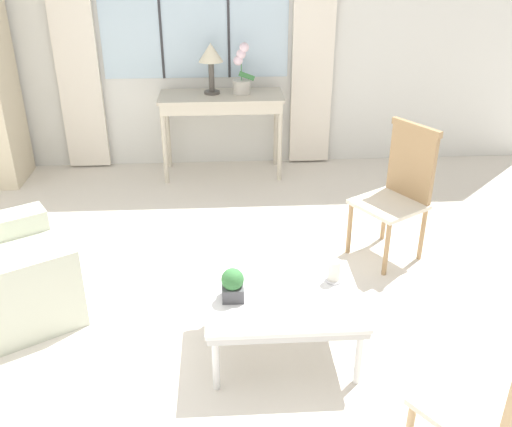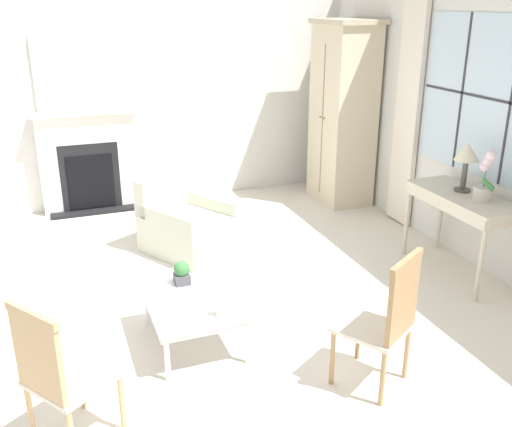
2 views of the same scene
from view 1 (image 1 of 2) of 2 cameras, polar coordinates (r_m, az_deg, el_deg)
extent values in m
plane|color=silver|center=(3.56, -6.76, -13.01)|extent=(14.00, 14.00, 0.00)
cube|color=silver|center=(5.83, -6.14, 18.14)|extent=(7.20, 0.06, 2.80)
cube|color=silver|center=(5.93, -17.79, 16.37)|extent=(0.41, 0.06, 2.59)
cube|color=silver|center=(5.83, 5.79, 17.30)|extent=(0.41, 0.06, 2.59)
cube|color=beige|center=(5.61, -3.51, 11.63)|extent=(1.19, 0.51, 0.03)
cube|color=beige|center=(5.63, -3.49, 10.99)|extent=(1.14, 0.49, 0.10)
cylinder|color=beige|center=(5.56, -9.15, 6.78)|extent=(0.04, 0.04, 0.79)
cylinder|color=beige|center=(5.56, 2.40, 7.10)|extent=(0.04, 0.04, 0.79)
cylinder|color=beige|center=(5.96, -8.81, 8.19)|extent=(0.04, 0.04, 0.79)
cylinder|color=beige|center=(5.96, 2.00, 8.49)|extent=(0.04, 0.04, 0.79)
cylinder|color=#4C4742|center=(5.65, -4.42, 11.99)|extent=(0.15, 0.15, 0.02)
cylinder|color=#4C4742|center=(5.61, -4.48, 13.50)|extent=(0.05, 0.05, 0.28)
cone|color=beige|center=(5.57, -4.56, 15.78)|extent=(0.23, 0.23, 0.17)
cylinder|color=#BCB7AD|center=(5.62, -1.45, 12.54)|extent=(0.17, 0.17, 0.13)
cylinder|color=#38753D|center=(5.57, -1.48, 14.86)|extent=(0.01, 0.01, 0.34)
cube|color=#38753D|center=(5.60, -0.93, 13.59)|extent=(0.16, 0.02, 0.09)
sphere|color=silver|center=(5.58, -1.80, 15.04)|extent=(0.09, 0.09, 0.09)
sphere|color=silver|center=(5.57, -1.49, 15.66)|extent=(0.09, 0.09, 0.09)
sphere|color=silver|center=(5.56, -1.19, 16.28)|extent=(0.09, 0.09, 0.09)
cube|color=beige|center=(3.71, -23.48, -8.35)|extent=(0.83, 0.60, 0.54)
cube|color=beige|center=(4.30, 13.13, 0.89)|extent=(0.61, 0.61, 0.03)
cube|color=#9E7A51|center=(4.34, 15.30, 4.81)|extent=(0.24, 0.36, 0.52)
cube|color=#9E7A51|center=(4.25, 15.75, 8.29)|extent=(0.26, 0.39, 0.05)
cylinder|color=#9E7A51|center=(4.17, 12.93, -3.50)|extent=(0.04, 0.04, 0.42)
cylinder|color=#9E7A51|center=(4.39, 9.34, -1.48)|extent=(0.04, 0.04, 0.42)
cylinder|color=#9E7A51|center=(4.43, 16.28, -2.01)|extent=(0.04, 0.04, 0.42)
cylinder|color=#9E7A51|center=(4.64, 12.73, -0.18)|extent=(0.04, 0.04, 0.42)
cube|color=beige|center=(2.75, 21.32, -17.63)|extent=(0.61, 0.61, 0.03)
cylinder|color=tan|center=(3.08, 19.49, -17.15)|extent=(0.04, 0.04, 0.41)
cube|color=silver|center=(3.29, 2.70, -8.29)|extent=(0.88, 0.70, 0.03)
cube|color=beige|center=(3.31, 2.69, -8.75)|extent=(0.86, 0.69, 0.04)
cylinder|color=silver|center=(3.16, -4.04, -14.57)|extent=(0.04, 0.04, 0.37)
cylinder|color=silver|center=(3.24, 10.25, -13.83)|extent=(0.04, 0.04, 0.37)
cylinder|color=silver|center=(3.63, -4.02, -8.30)|extent=(0.04, 0.04, 0.37)
cylinder|color=silver|center=(3.70, 8.20, -7.82)|extent=(0.04, 0.04, 0.37)
cube|color=#4C4C51|center=(3.23, -2.33, -7.86)|extent=(0.12, 0.12, 0.08)
sphere|color=#38753D|center=(3.18, -2.35, -6.61)|extent=(0.13, 0.13, 0.13)
cylinder|color=silver|center=(3.42, 7.75, -6.59)|extent=(0.10, 0.10, 0.01)
cylinder|color=silver|center=(3.39, 7.82, -5.62)|extent=(0.07, 0.07, 0.13)
cylinder|color=black|center=(3.35, 7.89, -4.63)|extent=(0.00, 0.00, 0.01)
camera|label=2|loc=(4.47, 67.19, 14.84)|focal=40.00mm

